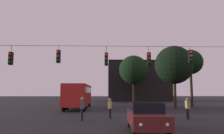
{
  "coord_description": "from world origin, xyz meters",
  "views": [
    {
      "loc": [
        -0.05,
        -4.46,
        2.06
      ],
      "look_at": [
        0.5,
        13.46,
        4.23
      ],
      "focal_mm": 33.61,
      "sensor_mm": 36.0,
      "label": 1
    }
  ],
  "objects_px": {
    "pedestrian_crossing_right": "(188,107)",
    "city_bus": "(79,94)",
    "car_near_right": "(146,116)",
    "pedestrian_crossing_left": "(110,107)",
    "tree_right_far": "(174,65)",
    "tree_left_silhouette": "(134,70)",
    "tree_behind_building": "(190,62)",
    "pedestrian_crossing_center": "(82,107)"
  },
  "relations": [
    {
      "from": "pedestrian_crossing_left",
      "to": "car_near_right",
      "type": "bearing_deg",
      "value": -71.79
    },
    {
      "from": "tree_right_far",
      "to": "pedestrian_crossing_left",
      "type": "bearing_deg",
      "value": -130.65
    },
    {
      "from": "car_near_right",
      "to": "pedestrian_crossing_right",
      "type": "bearing_deg",
      "value": 49.31
    },
    {
      "from": "city_bus",
      "to": "tree_behind_building",
      "type": "relative_size",
      "value": 1.32
    },
    {
      "from": "tree_left_silhouette",
      "to": "pedestrian_crossing_right",
      "type": "bearing_deg",
      "value": -88.32
    },
    {
      "from": "pedestrian_crossing_left",
      "to": "tree_left_silhouette",
      "type": "distance_m",
      "value": 25.78
    },
    {
      "from": "city_bus",
      "to": "tree_right_far",
      "type": "relative_size",
      "value": 1.35
    },
    {
      "from": "pedestrian_crossing_right",
      "to": "tree_behind_building",
      "type": "bearing_deg",
      "value": 66.24
    },
    {
      "from": "tree_behind_building",
      "to": "tree_right_far",
      "type": "height_order",
      "value": "tree_behind_building"
    },
    {
      "from": "pedestrian_crossing_right",
      "to": "tree_left_silhouette",
      "type": "distance_m",
      "value": 25.97
    },
    {
      "from": "car_near_right",
      "to": "pedestrian_crossing_left",
      "type": "relative_size",
      "value": 2.77
    },
    {
      "from": "pedestrian_crossing_left",
      "to": "pedestrian_crossing_right",
      "type": "xyz_separation_m",
      "value": [
        6.0,
        -0.75,
        0.04
      ]
    },
    {
      "from": "city_bus",
      "to": "tree_behind_building",
      "type": "height_order",
      "value": "tree_behind_building"
    },
    {
      "from": "city_bus",
      "to": "pedestrian_crossing_center",
      "type": "relative_size",
      "value": 6.46
    },
    {
      "from": "city_bus",
      "to": "tree_left_silhouette",
      "type": "xyz_separation_m",
      "value": [
        9.07,
        14.19,
        4.64
      ]
    },
    {
      "from": "pedestrian_crossing_center",
      "to": "tree_behind_building",
      "type": "distance_m",
      "value": 21.21
    },
    {
      "from": "car_near_right",
      "to": "tree_behind_building",
      "type": "distance_m",
      "value": 22.4
    },
    {
      "from": "city_bus",
      "to": "pedestrian_crossing_center",
      "type": "xyz_separation_m",
      "value": [
        1.72,
        -11.63,
        -0.9
      ]
    },
    {
      "from": "pedestrian_crossing_right",
      "to": "tree_right_far",
      "type": "distance_m",
      "value": 12.12
    },
    {
      "from": "car_near_right",
      "to": "pedestrian_crossing_left",
      "type": "bearing_deg",
      "value": 108.21
    },
    {
      "from": "pedestrian_crossing_left",
      "to": "tree_left_silhouette",
      "type": "bearing_deg",
      "value": 77.94
    },
    {
      "from": "pedestrian_crossing_right",
      "to": "tree_behind_building",
      "type": "height_order",
      "value": "tree_behind_building"
    },
    {
      "from": "pedestrian_crossing_left",
      "to": "tree_right_far",
      "type": "distance_m",
      "value": 14.13
    },
    {
      "from": "pedestrian_crossing_right",
      "to": "pedestrian_crossing_left",
      "type": "bearing_deg",
      "value": 172.91
    },
    {
      "from": "city_bus",
      "to": "tree_left_silhouette",
      "type": "bearing_deg",
      "value": 57.4
    },
    {
      "from": "city_bus",
      "to": "pedestrian_crossing_center",
      "type": "bearing_deg",
      "value": -81.57
    },
    {
      "from": "pedestrian_crossing_right",
      "to": "tree_behind_building",
      "type": "distance_m",
      "value": 16.44
    },
    {
      "from": "tree_left_silhouette",
      "to": "tree_right_far",
      "type": "relative_size",
      "value": 1.15
    },
    {
      "from": "car_near_right",
      "to": "pedestrian_crossing_center",
      "type": "height_order",
      "value": "pedestrian_crossing_center"
    },
    {
      "from": "tree_left_silhouette",
      "to": "tree_behind_building",
      "type": "relative_size",
      "value": 1.13
    },
    {
      "from": "tree_behind_building",
      "to": "tree_right_far",
      "type": "xyz_separation_m",
      "value": [
        -3.57,
        -3.32,
        -0.83
      ]
    },
    {
      "from": "tree_right_far",
      "to": "city_bus",
      "type": "bearing_deg",
      "value": 178.54
    },
    {
      "from": "pedestrian_crossing_right",
      "to": "city_bus",
      "type": "bearing_deg",
      "value": 131.33
    },
    {
      "from": "tree_behind_building",
      "to": "pedestrian_crossing_right",
      "type": "bearing_deg",
      "value": -113.76
    },
    {
      "from": "city_bus",
      "to": "pedestrian_crossing_right",
      "type": "height_order",
      "value": "city_bus"
    },
    {
      "from": "city_bus",
      "to": "pedestrian_crossing_right",
      "type": "bearing_deg",
      "value": -48.67
    },
    {
      "from": "city_bus",
      "to": "car_near_right",
      "type": "bearing_deg",
      "value": -70.54
    },
    {
      "from": "car_near_right",
      "to": "pedestrian_crossing_right",
      "type": "xyz_separation_m",
      "value": [
        4.16,
        4.84,
        0.13
      ]
    },
    {
      "from": "pedestrian_crossing_left",
      "to": "city_bus",
      "type": "bearing_deg",
      "value": 110.12
    },
    {
      "from": "pedestrian_crossing_left",
      "to": "pedestrian_crossing_right",
      "type": "relative_size",
      "value": 0.96
    },
    {
      "from": "pedestrian_crossing_right",
      "to": "tree_right_far",
      "type": "bearing_deg",
      "value": 76.17
    },
    {
      "from": "city_bus",
      "to": "pedestrian_crossing_right",
      "type": "relative_size",
      "value": 6.69
    }
  ]
}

